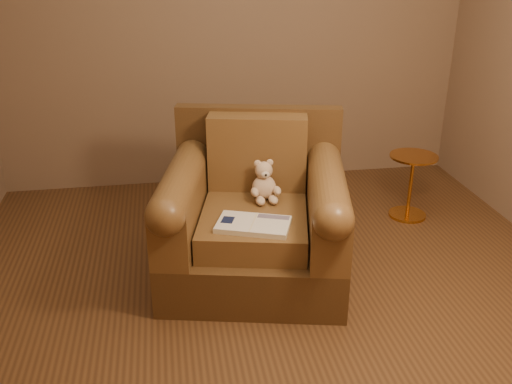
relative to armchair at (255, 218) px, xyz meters
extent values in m
plane|color=brown|center=(0.07, -0.37, -0.39)|extent=(4.00, 4.00, 0.00)
cube|color=#826750|center=(0.07, 1.63, 0.96)|extent=(4.00, 0.02, 2.70)
cube|color=#826750|center=(0.07, -2.37, 0.96)|extent=(4.00, 0.02, 2.70)
cube|color=#50351A|center=(-0.01, -0.05, -0.23)|extent=(1.31, 1.27, 0.31)
cube|color=#50351A|center=(0.09, 0.41, 0.27)|extent=(1.11, 0.35, 0.69)
cube|color=brown|center=(-0.02, -0.10, 0.01)|extent=(0.80, 0.90, 0.17)
cube|color=brown|center=(0.06, 0.27, 0.34)|extent=(0.67, 0.31, 0.50)
cube|color=brown|center=(-0.46, -0.01, 0.10)|extent=(0.42, 0.97, 0.35)
cube|color=brown|center=(0.41, -0.20, 0.10)|extent=(0.42, 0.97, 0.35)
cylinder|color=brown|center=(-0.46, -0.01, 0.28)|extent=(0.42, 0.97, 0.22)
cylinder|color=brown|center=(0.41, -0.20, 0.28)|extent=(0.42, 0.97, 0.22)
ellipsoid|color=beige|center=(0.07, 0.09, 0.17)|extent=(0.15, 0.14, 0.16)
sphere|color=beige|center=(0.07, 0.10, 0.28)|extent=(0.11, 0.11, 0.11)
ellipsoid|color=beige|center=(0.03, 0.11, 0.33)|extent=(0.05, 0.03, 0.05)
ellipsoid|color=beige|center=(0.11, 0.11, 0.33)|extent=(0.05, 0.03, 0.05)
ellipsoid|color=beige|center=(0.07, 0.05, 0.27)|extent=(0.05, 0.04, 0.05)
sphere|color=black|center=(0.07, 0.03, 0.28)|extent=(0.02, 0.02, 0.02)
ellipsoid|color=beige|center=(0.00, 0.03, 0.17)|extent=(0.05, 0.10, 0.05)
ellipsoid|color=beige|center=(0.15, 0.03, 0.17)|extent=(0.05, 0.10, 0.05)
ellipsoid|color=beige|center=(0.03, 0.00, 0.12)|extent=(0.06, 0.10, 0.05)
ellipsoid|color=beige|center=(0.12, 0.00, 0.12)|extent=(0.06, 0.10, 0.05)
cube|color=beige|center=(-0.06, -0.30, 0.11)|extent=(0.48, 0.38, 0.03)
cube|color=white|center=(-0.16, -0.27, 0.12)|extent=(0.28, 0.31, 0.00)
cube|color=white|center=(0.04, -0.34, 0.12)|extent=(0.28, 0.31, 0.00)
cube|color=beige|center=(-0.06, -0.30, 0.12)|extent=(0.10, 0.24, 0.00)
cube|color=#0F1638|center=(-0.20, -0.25, 0.12)|extent=(0.09, 0.11, 0.00)
cube|color=slate|center=(0.07, -0.26, 0.12)|extent=(0.19, 0.11, 0.00)
cylinder|color=gold|center=(1.33, 0.61, -0.37)|extent=(0.29, 0.29, 0.02)
cylinder|color=gold|center=(1.33, 0.61, -0.13)|extent=(0.03, 0.03, 0.47)
cylinder|color=gold|center=(1.33, 0.61, 0.12)|extent=(0.36, 0.36, 0.02)
cylinder|color=gold|center=(1.33, 0.61, 0.10)|extent=(0.03, 0.03, 0.02)
camera|label=1|loc=(-0.53, -3.21, 1.61)|focal=40.00mm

